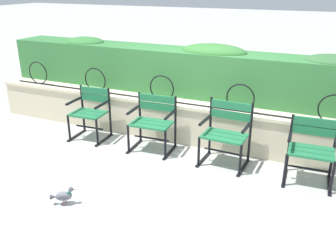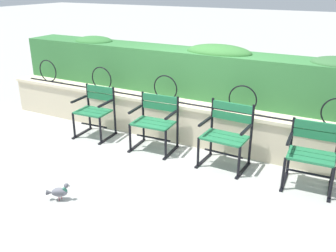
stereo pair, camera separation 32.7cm
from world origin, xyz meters
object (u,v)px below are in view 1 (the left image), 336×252
Objects in this scene: park_chair_leftmost at (91,111)px; park_chair_rightmost at (311,148)px; park_chair_centre_left at (153,121)px; park_chair_centre_right at (226,132)px; pigeon_near_chairs at (63,196)px.

park_chair_leftmost is 3.41m from park_chair_rightmost.
park_chair_centre_left is 0.93× the size of park_chair_centre_right.
pigeon_near_chairs is (-1.43, -1.80, -0.36)m from park_chair_centre_right.
pigeon_near_chairs is at bearing -145.35° from park_chair_rightmost.
park_chair_centre_left reaches higher than park_chair_rightmost.
park_chair_rightmost is 3.02× the size of pigeon_near_chairs.
park_chair_leftmost is at bearing -179.31° from park_chair_centre_left.
park_chair_centre_right reaches higher than park_chair_rightmost.
pigeon_near_chairs is (-2.56, -1.77, -0.34)m from park_chair_rightmost.
park_chair_leftmost is 0.92× the size of park_chair_centre_right.
park_chair_centre_right is (1.14, -0.01, 0.01)m from park_chair_centre_left.
park_chair_leftmost is at bearing -179.84° from park_chair_centre_right.
park_chair_leftmost is 2.02m from pigeon_near_chairs.
park_chair_centre_left is 2.27m from park_chair_rightmost.
park_chair_rightmost is at bearing -1.16° from park_chair_centre_left.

